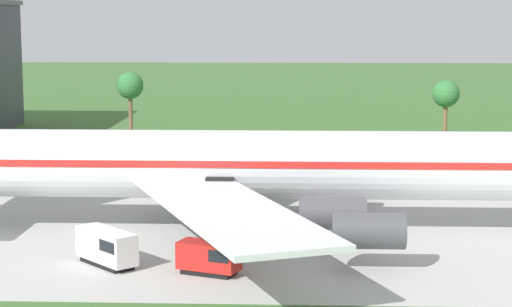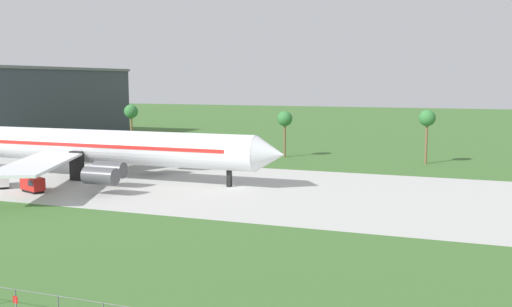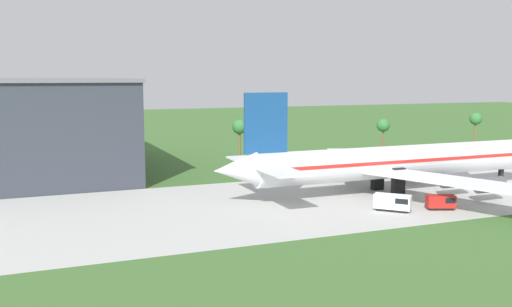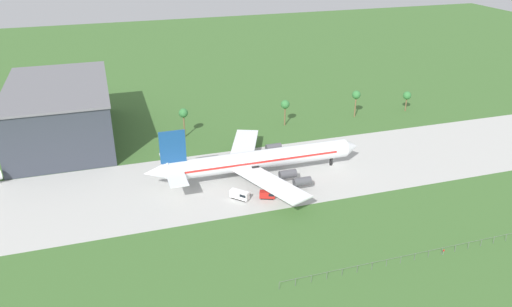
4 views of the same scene
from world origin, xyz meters
name	(u,v)px [view 3 (image 3 of 4)]	position (x,y,z in m)	size (l,w,h in m)	color
ground_plane	(504,183)	(0.00, 0.00, 0.00)	(600.00, 600.00, 0.00)	#3D662D
taxiway_strip	(504,183)	(0.00, 0.00, 0.01)	(320.00, 44.00, 0.02)	#B2B2AD
jet_airliner	(396,162)	(-27.70, 0.30, 5.93)	(73.52, 58.17, 19.58)	white
baggage_tug	(442,202)	(-29.16, -14.84, 1.33)	(5.07, 3.57, 2.47)	black
fuel_truck	(394,202)	(-37.38, -12.78, 1.51)	(5.59, 5.75, 2.83)	black
terminal_building	(43,125)	(-89.80, 52.16, 10.98)	(36.72, 61.20, 21.93)	#333842
palm_tree_row	(419,125)	(8.77, 40.28, 8.85)	(103.01, 3.60, 11.88)	brown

